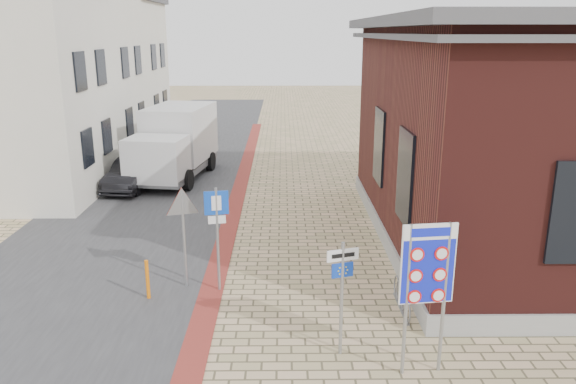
# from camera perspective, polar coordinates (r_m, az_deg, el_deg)

# --- Properties ---
(ground) EXTENTS (120.00, 120.00, 0.00)m
(ground) POSITION_cam_1_polar(r_m,az_deg,el_deg) (11.75, 0.37, -16.86)
(ground) COLOR tan
(ground) RESTS_ON ground
(road_strip) EXTENTS (7.00, 60.00, 0.02)m
(road_strip) POSITION_cam_1_polar(r_m,az_deg,el_deg) (26.22, -12.26, 1.56)
(road_strip) COLOR #38383A
(road_strip) RESTS_ON ground
(curb_strip) EXTENTS (0.60, 40.00, 0.02)m
(curb_strip) POSITION_cam_1_polar(r_m,az_deg,el_deg) (20.95, -5.54, -1.77)
(curb_strip) COLOR maroon
(curb_strip) RESTS_ON ground
(townhouse_near) EXTENTS (7.40, 6.40, 8.30)m
(townhouse_near) POSITION_cam_1_polar(r_m,az_deg,el_deg) (24.51, -27.12, 9.09)
(townhouse_near) COLOR silver
(townhouse_near) RESTS_ON ground
(townhouse_mid) EXTENTS (7.40, 6.40, 9.10)m
(townhouse_mid) POSITION_cam_1_polar(r_m,az_deg,el_deg) (29.96, -22.18, 11.37)
(townhouse_mid) COLOR silver
(townhouse_mid) RESTS_ON ground
(townhouse_far) EXTENTS (7.40, 6.40, 8.30)m
(townhouse_far) POSITION_cam_1_polar(r_m,az_deg,el_deg) (35.63, -18.62, 11.61)
(townhouse_far) COLOR silver
(townhouse_far) RESTS_ON ground
(bike_rack) EXTENTS (0.08, 1.80, 0.60)m
(bike_rack) POSITION_cam_1_polar(r_m,az_deg,el_deg) (13.82, 11.48, -10.61)
(bike_rack) COLOR slate
(bike_rack) RESTS_ON ground
(sedan) EXTENTS (1.77, 4.00, 1.28)m
(sedan) POSITION_cam_1_polar(r_m,az_deg,el_deg) (24.43, -15.52, 1.81)
(sedan) COLOR black
(sedan) RESTS_ON ground
(box_truck) EXTENTS (3.25, 6.30, 3.14)m
(box_truck) POSITION_cam_1_polar(r_m,az_deg,el_deg) (25.58, -11.42, 4.96)
(box_truck) COLOR slate
(box_truck) RESTS_ON ground
(border_sign) EXTENTS (1.04, 0.18, 3.05)m
(border_sign) POSITION_cam_1_polar(r_m,az_deg,el_deg) (10.73, 14.01, -7.41)
(border_sign) COLOR gray
(border_sign) RESTS_ON ground
(essen_sign) EXTENTS (0.64, 0.23, 2.44)m
(essen_sign) POSITION_cam_1_polar(r_m,az_deg,el_deg) (11.29, 5.51, -9.02)
(essen_sign) COLOR gray
(essen_sign) RESTS_ON ground
(parking_sign) EXTENTS (0.60, 0.15, 2.72)m
(parking_sign) POSITION_cam_1_polar(r_m,az_deg,el_deg) (13.98, -7.23, -2.93)
(parking_sign) COLOR gray
(parking_sign) RESTS_ON ground
(yield_sign) EXTENTS (0.90, 0.32, 2.61)m
(yield_sign) POSITION_cam_1_polar(r_m,az_deg,el_deg) (14.29, -10.65, -2.11)
(yield_sign) COLOR gray
(yield_sign) RESTS_ON ground
(bollard) EXTENTS (0.10, 0.10, 1.02)m
(bollard) POSITION_cam_1_polar(r_m,az_deg,el_deg) (14.36, -14.08, -8.64)
(bollard) COLOR orange
(bollard) RESTS_ON ground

